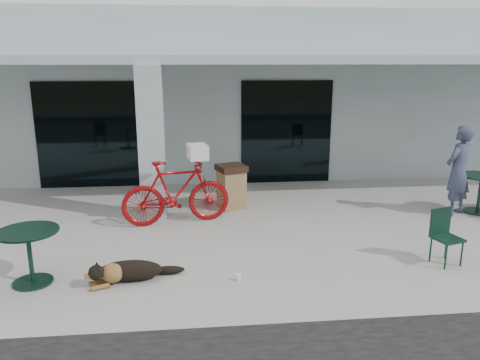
{
  "coord_description": "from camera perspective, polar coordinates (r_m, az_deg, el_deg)",
  "views": [
    {
      "loc": [
        -0.67,
        -7.13,
        3.2
      ],
      "look_at": [
        0.2,
        1.4,
        1.0
      ],
      "focal_mm": 35.0,
      "sensor_mm": 36.0,
      "label": 1
    }
  ],
  "objects": [
    {
      "name": "cafe_chair_far_a",
      "position": [
        8.23,
        23.97,
        -6.46
      ],
      "size": [
        0.51,
        0.54,
        0.89
      ],
      "primitive_type": null,
      "rotation": [
        0.0,
        0.0,
        0.27
      ],
      "color": "#113224",
      "rests_on": "ground"
    },
    {
      "name": "storefront_glass_left",
      "position": [
        12.51,
        -17.51,
        5.22
      ],
      "size": [
        2.8,
        0.06,
        2.7
      ],
      "primitive_type": "cube",
      "color": "black",
      "rests_on": "ground"
    },
    {
      "name": "cafe_table_near",
      "position": [
        7.56,
        -24.21,
        -8.57
      ],
      "size": [
        0.88,
        0.88,
        0.83
      ],
      "primitive_type": null,
      "rotation": [
        0.0,
        0.0,
        0.0
      ],
      "color": "#113224",
      "rests_on": "ground"
    },
    {
      "name": "column",
      "position": [
        9.61,
        -10.73,
        4.31
      ],
      "size": [
        0.5,
        0.5,
        3.12
      ],
      "primitive_type": "cube",
      "color": "silver",
      "rests_on": "ground"
    },
    {
      "name": "cafe_table_far",
      "position": [
        11.3,
        27.16,
        -1.52
      ],
      "size": [
        0.97,
        0.97,
        0.83
      ],
      "primitive_type": null,
      "rotation": [
        0.0,
        0.0,
        0.1
      ],
      "color": "#113224",
      "rests_on": "ground"
    },
    {
      "name": "storefront_glass_right",
      "position": [
        12.5,
        5.65,
        5.81
      ],
      "size": [
        2.4,
        0.06,
        2.7
      ],
      "primitive_type": "cube",
      "color": "black",
      "rests_on": "ground"
    },
    {
      "name": "overhang",
      "position": [
        10.76,
        -2.34,
        14.43
      ],
      "size": [
        22.0,
        2.8,
        0.18
      ],
      "primitive_type": "cube",
      "color": "silver",
      "rests_on": "column"
    },
    {
      "name": "building",
      "position": [
        15.68,
        -3.44,
        10.89
      ],
      "size": [
        22.0,
        7.0,
        4.5
      ],
      "primitive_type": "cube",
      "color": "silver",
      "rests_on": "ground"
    },
    {
      "name": "person",
      "position": [
        10.82,
        25.05,
        1.06
      ],
      "size": [
        0.84,
        0.77,
        1.92
      ],
      "primitive_type": "imported",
      "rotation": [
        0.0,
        0.0,
        3.72
      ],
      "color": "#38405E",
      "rests_on": "ground"
    },
    {
      "name": "dog",
      "position": [
        7.27,
        -13.18,
        -10.55
      ],
      "size": [
        1.14,
        0.75,
        0.36
      ],
      "primitive_type": null,
      "rotation": [
        0.0,
        0.0,
        0.4
      ],
      "color": "black",
      "rests_on": "ground"
    },
    {
      "name": "trash_receptacle",
      "position": [
        10.33,
        -1.06,
        -0.82
      ],
      "size": [
        0.73,
        0.73,
        0.98
      ],
      "primitive_type": null,
      "rotation": [
        0.0,
        0.0,
        0.34
      ],
      "color": "#91704B",
      "rests_on": "ground"
    },
    {
      "name": "ground",
      "position": [
        7.85,
        -0.44,
        -9.68
      ],
      "size": [
        80.0,
        80.0,
        0.0
      ],
      "primitive_type": "plane",
      "color": "#A7A69E",
      "rests_on": "ground"
    },
    {
      "name": "cup_near_dog",
      "position": [
        7.14,
        -0.2,
        -11.8
      ],
      "size": [
        0.08,
        0.08,
        0.1
      ],
      "primitive_type": "cylinder",
      "rotation": [
        0.0,
        0.0,
        0.02
      ],
      "color": "white",
      "rests_on": "ground"
    },
    {
      "name": "laundry_basket",
      "position": [
        9.29,
        -5.2,
        3.43
      ],
      "size": [
        0.45,
        0.55,
        0.29
      ],
      "primitive_type": "cube",
      "rotation": [
        0.0,
        0.0,
        1.76
      ],
      "color": "white",
      "rests_on": "bicycle"
    },
    {
      "name": "bicycle",
      "position": [
        9.39,
        -7.78,
        -1.5
      ],
      "size": [
        2.24,
        1.01,
        1.3
      ],
      "primitive_type": "imported",
      "rotation": [
        0.0,
        0.0,
        1.76
      ],
      "color": "maroon",
      "rests_on": "ground"
    }
  ]
}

